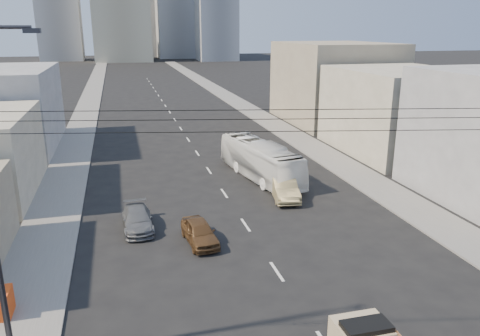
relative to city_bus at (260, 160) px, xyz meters
name	(u,v)px	position (x,y,z in m)	size (l,w,h in m)	color
sidewalk_left	(90,101)	(-15.43, 47.03, -1.44)	(3.50, 180.00, 0.12)	slate
sidewalk_right	(227,96)	(8.07, 47.03, -1.44)	(3.50, 180.00, 0.12)	slate
lane_dashes	(172,116)	(-3.68, 30.03, -1.50)	(0.15, 104.00, 0.01)	silver
city_bus	(260,160)	(0.00, 0.00, 0.00)	(2.52, 10.79, 3.00)	white
sedan_brown	(200,232)	(-6.87, -10.70, -0.85)	(1.54, 3.82, 1.30)	brown
sedan_tan	(284,187)	(0.27, -4.93, -0.73)	(1.64, 4.69, 1.55)	#998859
sedan_grey	(138,219)	(-10.19, -7.86, -0.89)	(1.73, 4.25, 1.23)	slate
overhead_wires	(349,120)	(-3.68, -21.47, 7.46)	(23.01, 5.02, 0.72)	black
bldg_right_mid	(400,111)	(15.82, 5.03, 2.50)	(11.00, 14.00, 8.00)	#AAA189
bldg_right_far	(334,83)	(16.32, 21.03, 3.50)	(12.00, 16.00, 10.00)	gray
midrise_ne	(176,6)	(14.32, 162.03, 18.50)	(16.00, 16.00, 40.00)	gray
midrise_nw	(59,13)	(-29.68, 157.03, 15.50)	(15.00, 15.00, 34.00)	gray
midrise_back	(143,2)	(2.32, 177.03, 20.50)	(18.00, 18.00, 44.00)	gray
midrise_east	(216,21)	(26.32, 142.03, 12.50)	(14.00, 14.00, 28.00)	gray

